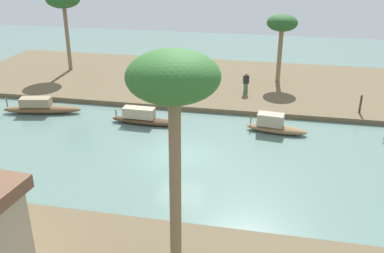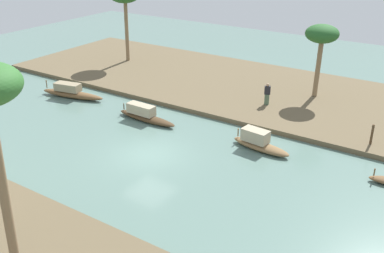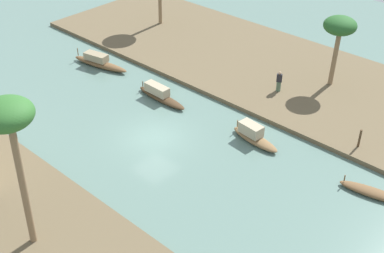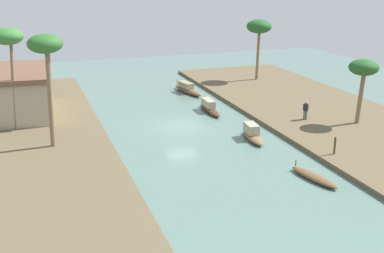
{
  "view_description": "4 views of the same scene",
  "coord_description": "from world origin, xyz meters",
  "px_view_note": "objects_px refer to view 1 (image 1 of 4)",
  "views": [
    {
      "loc": [
        -4.78,
        20.22,
        10.67
      ],
      "look_at": [
        -0.15,
        -2.54,
        0.6
      ],
      "focal_mm": 40.07,
      "sensor_mm": 36.0,
      "label": 1
    },
    {
      "loc": [
        -14.29,
        17.42,
        11.9
      ],
      "look_at": [
        -1.15,
        -2.76,
        0.99
      ],
      "focal_mm": 41.76,
      "sensor_mm": 36.0,
      "label": 2
    },
    {
      "loc": [
        -20.23,
        18.54,
        18.98
      ],
      "look_at": [
        -1.52,
        -1.96,
        0.62
      ],
      "focal_mm": 48.24,
      "sensor_mm": 36.0,
      "label": 3
    },
    {
      "loc": [
        -36.15,
        11.83,
        12.3
      ],
      "look_at": [
        -1.66,
        -0.32,
        0.42
      ],
      "focal_mm": 45.1,
      "sensor_mm": 36.0,
      "label": 4
    }
  ],
  "objects_px": {
    "sampan_with_tall_canopy": "(144,118)",
    "sampan_upstream_small": "(274,126)",
    "palm_tree_left_near": "(282,25)",
    "palm_tree_left_far": "(63,1)",
    "palm_tree_right_tall": "(173,90)",
    "mooring_post": "(361,104)",
    "sampan_near_left_bank": "(40,107)",
    "person_on_near_bank": "(246,84)"
  },
  "relations": [
    {
      "from": "palm_tree_right_tall",
      "to": "person_on_near_bank",
      "type": "bearing_deg",
      "value": -91.03
    },
    {
      "from": "sampan_with_tall_canopy",
      "to": "mooring_post",
      "type": "distance_m",
      "value": 14.1
    },
    {
      "from": "sampan_with_tall_canopy",
      "to": "person_on_near_bank",
      "type": "height_order",
      "value": "person_on_near_bank"
    },
    {
      "from": "sampan_with_tall_canopy",
      "to": "palm_tree_left_near",
      "type": "xyz_separation_m",
      "value": [
        -8.15,
        -9.96,
        4.37
      ]
    },
    {
      "from": "palm_tree_left_far",
      "to": "palm_tree_right_tall",
      "type": "bearing_deg",
      "value": 122.62
    },
    {
      "from": "sampan_upstream_small",
      "to": "palm_tree_left_near",
      "type": "height_order",
      "value": "palm_tree_left_near"
    },
    {
      "from": "mooring_post",
      "to": "palm_tree_left_far",
      "type": "relative_size",
      "value": 0.18
    },
    {
      "from": "palm_tree_left_far",
      "to": "palm_tree_right_tall",
      "type": "xyz_separation_m",
      "value": [
        -15.2,
        23.76,
        1.08
      ]
    },
    {
      "from": "person_on_near_bank",
      "to": "palm_tree_left_far",
      "type": "height_order",
      "value": "palm_tree_left_far"
    },
    {
      "from": "sampan_with_tall_canopy",
      "to": "sampan_upstream_small",
      "type": "bearing_deg",
      "value": -176.07
    },
    {
      "from": "palm_tree_left_far",
      "to": "sampan_with_tall_canopy",
      "type": "bearing_deg",
      "value": 135.0
    },
    {
      "from": "palm_tree_right_tall",
      "to": "sampan_with_tall_canopy",
      "type": "bearing_deg",
      "value": -68.59
    },
    {
      "from": "sampan_near_left_bank",
      "to": "sampan_upstream_small",
      "type": "bearing_deg",
      "value": 168.19
    },
    {
      "from": "mooring_post",
      "to": "palm_tree_left_near",
      "type": "height_order",
      "value": "palm_tree_left_near"
    },
    {
      "from": "palm_tree_left_far",
      "to": "palm_tree_right_tall",
      "type": "height_order",
      "value": "palm_tree_right_tall"
    },
    {
      "from": "sampan_with_tall_canopy",
      "to": "sampan_near_left_bank",
      "type": "bearing_deg",
      "value": -1.39
    },
    {
      "from": "sampan_near_left_bank",
      "to": "palm_tree_left_near",
      "type": "xyz_separation_m",
      "value": [
        -15.51,
        -9.57,
        4.36
      ]
    },
    {
      "from": "person_on_near_bank",
      "to": "mooring_post",
      "type": "distance_m",
      "value": 8.06
    },
    {
      "from": "person_on_near_bank",
      "to": "palm_tree_left_near",
      "type": "distance_m",
      "value": 5.67
    },
    {
      "from": "mooring_post",
      "to": "person_on_near_bank",
      "type": "bearing_deg",
      "value": -18.01
    },
    {
      "from": "sampan_near_left_bank",
      "to": "palm_tree_left_near",
      "type": "bearing_deg",
      "value": -159.92
    },
    {
      "from": "sampan_near_left_bank",
      "to": "sampan_upstream_small",
      "type": "relative_size",
      "value": 1.43
    },
    {
      "from": "sampan_upstream_small",
      "to": "palm_tree_left_far",
      "type": "xyz_separation_m",
      "value": [
        17.83,
        -9.36,
        5.74
      ]
    },
    {
      "from": "sampan_near_left_bank",
      "to": "palm_tree_right_tall",
      "type": "relative_size",
      "value": 0.67
    },
    {
      "from": "palm_tree_left_near",
      "to": "sampan_upstream_small",
      "type": "bearing_deg",
      "value": 89.93
    },
    {
      "from": "mooring_post",
      "to": "palm_tree_left_far",
      "type": "height_order",
      "value": "palm_tree_left_far"
    },
    {
      "from": "palm_tree_left_near",
      "to": "palm_tree_right_tall",
      "type": "relative_size",
      "value": 0.66
    },
    {
      "from": "palm_tree_left_far",
      "to": "person_on_near_bank",
      "type": "bearing_deg",
      "value": 167.96
    },
    {
      "from": "mooring_post",
      "to": "palm_tree_left_far",
      "type": "distance_m",
      "value": 24.52
    },
    {
      "from": "sampan_with_tall_canopy",
      "to": "mooring_post",
      "type": "height_order",
      "value": "mooring_post"
    },
    {
      "from": "palm_tree_left_near",
      "to": "palm_tree_left_far",
      "type": "xyz_separation_m",
      "value": [
        17.84,
        0.27,
        1.41
      ]
    },
    {
      "from": "sampan_upstream_small",
      "to": "palm_tree_left_near",
      "type": "distance_m",
      "value": 10.56
    },
    {
      "from": "sampan_with_tall_canopy",
      "to": "palm_tree_right_tall",
      "type": "xyz_separation_m",
      "value": [
        -5.52,
        14.07,
        6.86
      ]
    },
    {
      "from": "sampan_with_tall_canopy",
      "to": "mooring_post",
      "type": "xyz_separation_m",
      "value": [
        -13.55,
        -3.87,
        0.53
      ]
    },
    {
      "from": "sampan_upstream_small",
      "to": "palm_tree_right_tall",
      "type": "xyz_separation_m",
      "value": [
        2.62,
        14.4,
        6.82
      ]
    },
    {
      "from": "sampan_upstream_small",
      "to": "sampan_with_tall_canopy",
      "type": "xyz_separation_m",
      "value": [
        8.14,
        0.33,
        -0.04
      ]
    },
    {
      "from": "sampan_with_tall_canopy",
      "to": "palm_tree_left_far",
      "type": "distance_m",
      "value": 14.87
    },
    {
      "from": "sampan_near_left_bank",
      "to": "person_on_near_bank",
      "type": "height_order",
      "value": "person_on_near_bank"
    },
    {
      "from": "palm_tree_left_far",
      "to": "sampan_near_left_bank",
      "type": "bearing_deg",
      "value": 104.04
    },
    {
      "from": "sampan_with_tall_canopy",
      "to": "palm_tree_left_near",
      "type": "bearing_deg",
      "value": -127.68
    },
    {
      "from": "sampan_near_left_bank",
      "to": "palm_tree_right_tall",
      "type": "bearing_deg",
      "value": 120.11
    },
    {
      "from": "palm_tree_left_near",
      "to": "palm_tree_left_far",
      "type": "relative_size",
      "value": 0.78
    }
  ]
}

